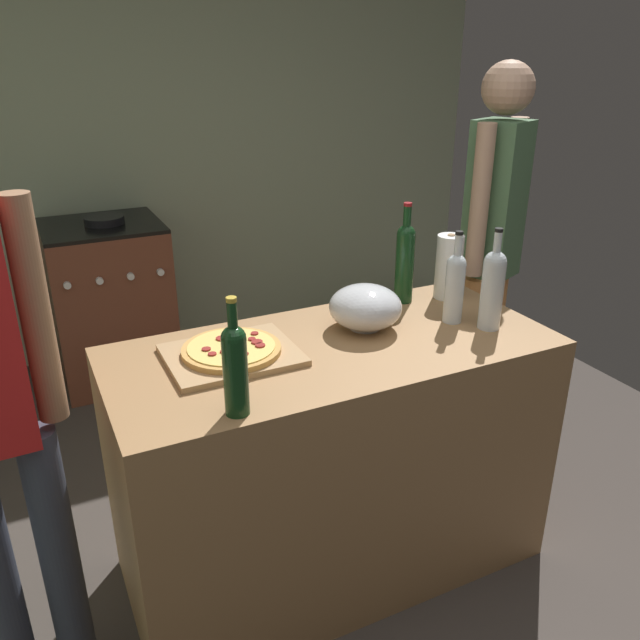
{
  "coord_description": "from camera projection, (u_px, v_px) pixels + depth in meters",
  "views": [
    {
      "loc": [
        -0.88,
        -0.9,
        1.79
      ],
      "look_at": [
        -0.02,
        0.87,
        0.94
      ],
      "focal_mm": 36.03,
      "sensor_mm": 36.0,
      "label": 1
    }
  ],
  "objects": [
    {
      "name": "mixing_bowl",
      "position": [
        365.0,
        307.0,
        2.18
      ],
      "size": [
        0.25,
        0.25,
        0.15
      ],
      "color": "#B2B2B7",
      "rests_on": "counter"
    },
    {
      "name": "counter",
      "position": [
        332.0,
        459.0,
        2.26
      ],
      "size": [
        1.46,
        0.66,
        0.89
      ],
      "primitive_type": "cube",
      "color": "#9E7247",
      "rests_on": "ground_plane"
    },
    {
      "name": "wine_bottle_amber",
      "position": [
        455.0,
        284.0,
        2.21
      ],
      "size": [
        0.07,
        0.07,
        0.33
      ],
      "color": "silver",
      "rests_on": "counter"
    },
    {
      "name": "paper_towel_roll",
      "position": [
        449.0,
        267.0,
        2.43
      ],
      "size": [
        0.1,
        0.1,
        0.25
      ],
      "color": "white",
      "rests_on": "counter"
    },
    {
      "name": "person_in_red",
      "position": [
        491.0,
        243.0,
        2.77
      ],
      "size": [
        0.34,
        0.26,
        1.74
      ],
      "color": "#D88C4C",
      "rests_on": "ground_plane"
    },
    {
      "name": "cutting_board",
      "position": [
        232.0,
        355.0,
        1.99
      ],
      "size": [
        0.4,
        0.32,
        0.02
      ],
      "primitive_type": "cube",
      "color": "tan",
      "rests_on": "counter"
    },
    {
      "name": "wine_bottle_clear",
      "position": [
        235.0,
        365.0,
        1.64
      ],
      "size": [
        0.07,
        0.07,
        0.33
      ],
      "color": "#143819",
      "rests_on": "counter"
    },
    {
      "name": "stove",
      "position": [
        111.0,
        302.0,
        3.62
      ],
      "size": [
        0.62,
        0.61,
        0.95
      ],
      "color": "brown",
      "rests_on": "ground_plane"
    },
    {
      "name": "ground_plane",
      "position": [
        265.0,
        457.0,
        3.05
      ],
      "size": [
        4.23,
        3.6,
        0.02
      ],
      "primitive_type": "cube",
      "color": "#3F3833"
    },
    {
      "name": "wine_bottle_green",
      "position": [
        493.0,
        286.0,
        2.15
      ],
      "size": [
        0.08,
        0.08,
        0.35
      ],
      "color": "silver",
      "rests_on": "counter"
    },
    {
      "name": "wine_bottle_dark",
      "position": [
        405.0,
        259.0,
        2.38
      ],
      "size": [
        0.07,
        0.07,
        0.38
      ],
      "color": "#143819",
      "rests_on": "counter"
    },
    {
      "name": "kitchen_wall_rear",
      "position": [
        162.0,
        135.0,
        3.81
      ],
      "size": [
        4.23,
        0.1,
        2.6
      ],
      "primitive_type": "cube",
      "color": "#99A889",
      "rests_on": "ground_plane"
    },
    {
      "name": "pizza",
      "position": [
        232.0,
        349.0,
        1.99
      ],
      "size": [
        0.31,
        0.31,
        0.03
      ],
      "color": "tan",
      "rests_on": "cutting_board"
    }
  ]
}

